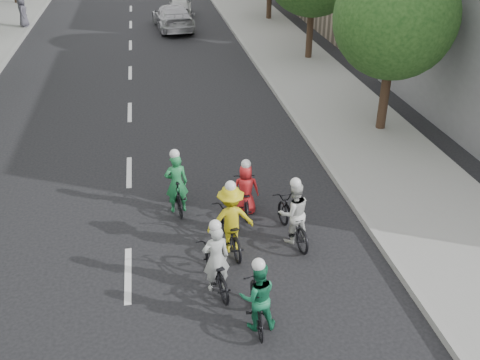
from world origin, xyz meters
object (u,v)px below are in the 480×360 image
object	(u,v)px
cyclist_3	(245,194)
spectator_2	(22,12)
follow_car_lead	(173,17)
cyclist_2	(216,265)
follow_car_trail	(180,6)
cyclist_5	(293,218)
cyclist_1	(257,300)
cyclist_4	(177,189)
cyclist_0	(230,224)

from	to	relation	value
cyclist_3	spectator_2	xyz separation A→B (m)	(-9.40, 22.73, 0.48)
follow_car_lead	cyclist_2	bearing A→B (deg)	82.98
follow_car_trail	cyclist_3	bearing A→B (deg)	95.00
cyclist_5	cyclist_3	bearing A→B (deg)	-65.16
follow_car_lead	spectator_2	size ratio (longest dim) A/B	2.92
cyclist_1	cyclist_5	xyz separation A→B (m)	(1.45, 2.73, 0.00)
cyclist_1	follow_car_trail	world-z (taller)	cyclist_1
follow_car_trail	spectator_2	xyz separation A→B (m)	(-9.59, -2.09, 0.39)
cyclist_5	spectator_2	bearing A→B (deg)	-73.70
cyclist_4	follow_car_lead	xyz separation A→B (m)	(1.26, 20.67, 0.11)
cyclist_3	cyclist_4	bearing A→B (deg)	-6.16
spectator_2	follow_car_trail	bearing A→B (deg)	-78.70
follow_car_lead	cyclist_4	bearing A→B (deg)	81.08
follow_car_lead	spectator_2	xyz separation A→B (m)	(-8.88, 1.64, 0.28)
cyclist_3	follow_car_trail	distance (m)	24.82
cyclist_0	spectator_2	xyz separation A→B (m)	(-8.75, 24.30, 0.33)
cyclist_3	cyclist_5	world-z (taller)	cyclist_5
cyclist_2	spectator_2	world-z (taller)	spectator_2
cyclist_1	cyclist_4	world-z (taller)	cyclist_4
cyclist_4	cyclist_5	world-z (taller)	cyclist_4
cyclist_5	follow_car_lead	bearing A→B (deg)	-93.16
cyclist_1	cyclist_3	distance (m)	4.23
cyclist_3	follow_car_lead	world-z (taller)	cyclist_3
cyclist_1	cyclist_2	distance (m)	1.43
cyclist_3	cyclist_5	xyz separation A→B (m)	(0.90, -1.46, 0.08)
cyclist_0	cyclist_5	bearing A→B (deg)	179.21
cyclist_3	cyclist_2	bearing A→B (deg)	74.69
follow_car_lead	spectator_2	world-z (taller)	spectator_2
cyclist_5	follow_car_trail	distance (m)	26.29
cyclist_5	cyclist_2	bearing A→B (deg)	28.00
follow_car_lead	follow_car_trail	xyz separation A→B (m)	(0.71, 3.73, -0.11)
cyclist_3	spectator_2	distance (m)	24.60
cyclist_1	cyclist_3	bearing A→B (deg)	-94.55
cyclist_2	cyclist_5	bearing A→B (deg)	-153.61
cyclist_2	follow_car_lead	xyz separation A→B (m)	(0.67, 24.00, 0.17)
cyclist_3	cyclist_5	bearing A→B (deg)	128.48
cyclist_5	follow_car_lead	xyz separation A→B (m)	(-1.42, 22.55, 0.11)
cyclist_1	cyclist_3	xyz separation A→B (m)	(0.54, 4.19, -0.07)
cyclist_0	follow_car_trail	xyz separation A→B (m)	(0.85, 26.39, -0.06)
cyclist_2	cyclist_3	world-z (taller)	cyclist_2
cyclist_0	follow_car_trail	size ratio (longest dim) A/B	0.53
follow_car_lead	follow_car_trail	bearing A→B (deg)	-106.26
cyclist_3	cyclist_4	distance (m)	1.83
cyclist_0	cyclist_4	world-z (taller)	cyclist_0
follow_car_lead	cyclist_5	bearing A→B (deg)	88.18
cyclist_2	follow_car_trail	xyz separation A→B (m)	(1.38, 27.73, 0.06)
cyclist_1	cyclist_0	bearing A→B (deg)	-84.81
cyclist_0	cyclist_3	size ratio (longest dim) A/B	1.16
cyclist_5	follow_car_lead	world-z (taller)	cyclist_5
cyclist_1	spectator_2	world-z (taller)	spectator_2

